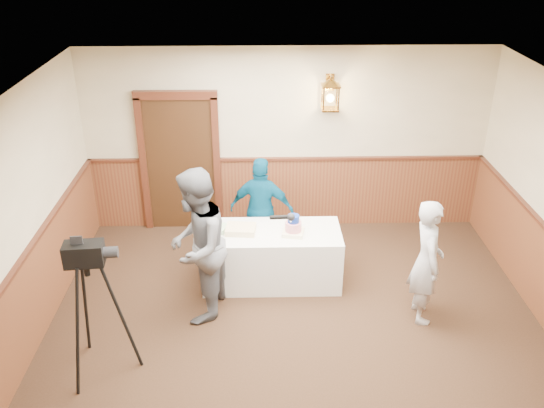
{
  "coord_description": "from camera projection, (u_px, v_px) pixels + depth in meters",
  "views": [
    {
      "loc": [
        -0.41,
        -4.59,
        4.42
      ],
      "look_at": [
        -0.26,
        1.7,
        1.25
      ],
      "focal_mm": 38.0,
      "sensor_mm": 36.0,
      "label": 1
    }
  ],
  "objects": [
    {
      "name": "tiered_cake",
      "position": [
        293.0,
        227.0,
        7.34
      ],
      "size": [
        0.31,
        0.31,
        0.27
      ],
      "rotation": [
        0.0,
        0.0,
        -0.2
      ],
      "color": "#FFF2C7",
      "rests_on": "display_table"
    },
    {
      "name": "room_shell",
      "position": [
        295.0,
        235.0,
        5.81
      ],
      "size": [
        6.02,
        7.02,
        2.81
      ],
      "color": "#B8AB8A",
      "rests_on": "ground"
    },
    {
      "name": "baker",
      "position": [
        427.0,
        261.0,
        6.74
      ],
      "size": [
        0.38,
        0.58,
        1.57
      ],
      "primitive_type": "imported",
      "rotation": [
        0.0,
        0.0,
        1.56
      ],
      "color": "#A9A9AF",
      "rests_on": "ground"
    },
    {
      "name": "tv_camera_rig",
      "position": [
        95.0,
        316.0,
        5.96
      ],
      "size": [
        0.62,
        0.58,
        1.57
      ],
      "rotation": [
        0.0,
        0.0,
        0.09
      ],
      "color": "black",
      "rests_on": "ground"
    },
    {
      "name": "assistant_p",
      "position": [
        262.0,
        210.0,
        7.97
      ],
      "size": [
        0.95,
        0.54,
        1.52
      ],
      "primitive_type": "imported",
      "rotation": [
        0.0,
        0.0,
        2.95
      ],
      "color": "navy",
      "rests_on": "ground"
    },
    {
      "name": "interviewer",
      "position": [
        197.0,
        246.0,
        6.71
      ],
      "size": [
        1.56,
        1.04,
        1.91
      ],
      "rotation": [
        0.0,
        0.0,
        -1.74
      ],
      "color": "#5A5C63",
      "rests_on": "ground"
    },
    {
      "name": "display_table",
      "position": [
        272.0,
        256.0,
        7.62
      ],
      "size": [
        1.8,
        0.8,
        0.75
      ],
      "primitive_type": "cube",
      "color": "silver",
      "rests_on": "ground"
    },
    {
      "name": "sheet_cake_yellow",
      "position": [
        241.0,
        229.0,
        7.42
      ],
      "size": [
        0.4,
        0.32,
        0.08
      ],
      "primitive_type": "cube",
      "rotation": [
        0.0,
        0.0,
        -0.09
      ],
      "color": "#E0C086",
      "rests_on": "display_table"
    },
    {
      "name": "sheet_cake_green",
      "position": [
        216.0,
        228.0,
        7.47
      ],
      "size": [
        0.33,
        0.29,
        0.06
      ],
      "primitive_type": "cube",
      "rotation": [
        0.0,
        0.0,
        -0.31
      ],
      "color": "#A0E19E",
      "rests_on": "display_table"
    },
    {
      "name": "ground",
      "position": [
        300.0,
        381.0,
        6.1
      ],
      "size": [
        7.0,
        7.0,
        0.0
      ],
      "primitive_type": "plane",
      "color": "black",
      "rests_on": "ground"
    }
  ]
}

